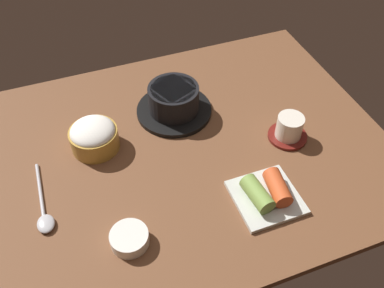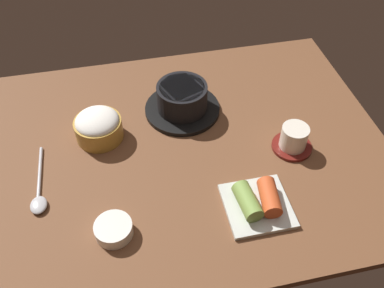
% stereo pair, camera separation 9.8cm
% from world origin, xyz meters
% --- Properties ---
extents(dining_table, '(1.00, 0.76, 0.02)m').
position_xyz_m(dining_table, '(0.00, 0.00, 0.01)').
color(dining_table, brown).
rests_on(dining_table, ground).
extents(stone_pot, '(0.20, 0.20, 0.08)m').
position_xyz_m(stone_pot, '(0.03, 0.13, 0.06)').
color(stone_pot, black).
rests_on(stone_pot, dining_table).
extents(rice_bowl, '(0.12, 0.12, 0.07)m').
position_xyz_m(rice_bowl, '(-0.19, 0.08, 0.06)').
color(rice_bowl, '#B78C38').
rests_on(rice_bowl, dining_table).
extents(tea_cup_with_saucer, '(0.10, 0.10, 0.07)m').
position_xyz_m(tea_cup_with_saucer, '(0.26, -0.06, 0.05)').
color(tea_cup_with_saucer, maroon).
rests_on(tea_cup_with_saucer, dining_table).
extents(kimchi_plate, '(0.14, 0.14, 0.05)m').
position_xyz_m(kimchi_plate, '(0.12, -0.20, 0.04)').
color(kimchi_plate, silver).
rests_on(kimchi_plate, dining_table).
extents(side_bowl_near, '(0.08, 0.08, 0.03)m').
position_xyz_m(side_bowl_near, '(-0.18, -0.20, 0.04)').
color(side_bowl_near, white).
rests_on(side_bowl_near, dining_table).
extents(spoon, '(0.04, 0.20, 0.01)m').
position_xyz_m(spoon, '(-0.33, -0.07, 0.03)').
color(spoon, '#B7B7BC').
rests_on(spoon, dining_table).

